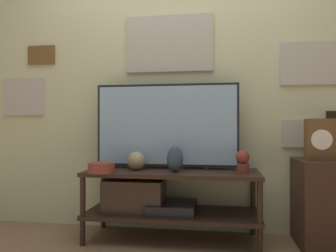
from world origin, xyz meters
TOP-DOWN VIEW (x-y plane):
  - wall_back at (0.00, 0.58)m, footprint 6.40×0.08m
  - media_console at (-0.11, 0.29)m, footprint 1.32×0.50m
  - television at (-0.06, 0.40)m, footprint 1.15×0.05m
  - vase_wide_bowl at (-0.49, 0.09)m, footprint 0.20×0.20m
  - vase_tall_ceramic at (0.03, 0.50)m, footprint 0.10×0.10m
  - vase_urn_stoneware at (0.03, 0.20)m, footprint 0.12×0.10m
  - vase_round_glass at (-0.28, 0.28)m, footprint 0.14×0.14m
  - decorative_bust at (0.53, 0.25)m, footprint 0.10×0.10m
  - side_table at (1.09, 0.31)m, footprint 0.35×0.45m
  - mantel_clock at (1.07, 0.27)m, footprint 0.19×0.11m

SIDE VIEW (x-z plane):
  - side_table at x=1.09m, z-range 0.00..0.63m
  - media_console at x=-0.11m, z-range 0.07..0.60m
  - vase_wide_bowl at x=-0.49m, z-range 0.53..0.60m
  - vase_round_glass at x=-0.28m, z-range 0.53..0.68m
  - decorative_bust at x=0.53m, z-range 0.54..0.70m
  - vase_urn_stoneware at x=0.03m, z-range 0.53..0.73m
  - vase_tall_ceramic at x=0.03m, z-range 0.53..0.76m
  - mantel_clock at x=1.07m, z-range 0.63..0.92m
  - television at x=-0.06m, z-range 0.54..1.22m
  - wall_back at x=0.00m, z-range 0.00..2.70m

